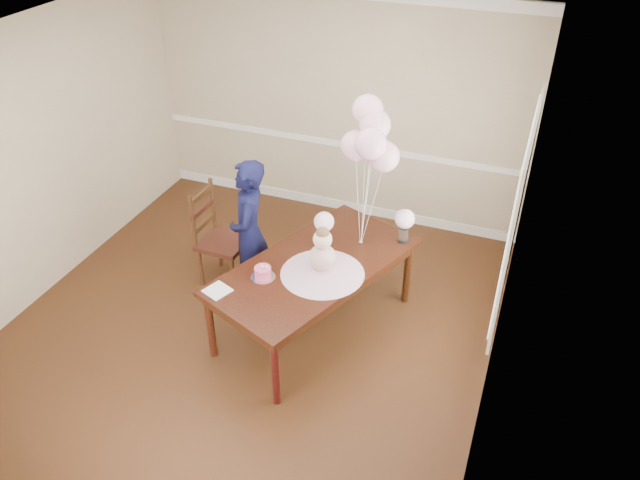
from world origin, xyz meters
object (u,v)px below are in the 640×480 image
(dining_table_top, at_px, (314,267))
(woman, at_px, (249,233))
(birthday_cake, at_px, (263,272))
(dining_chair_seat, at_px, (224,242))

(dining_table_top, xyz_separation_m, woman, (-0.76, 0.21, 0.05))
(birthday_cake, bearing_deg, woman, 126.27)
(dining_chair_seat, xyz_separation_m, woman, (0.39, -0.15, 0.30))
(woman, bearing_deg, dining_chair_seat, -130.50)
(birthday_cake, bearing_deg, dining_table_top, 44.39)
(dining_chair_seat, bearing_deg, dining_table_top, -16.13)
(dining_table_top, height_order, woman, woman)
(dining_table_top, xyz_separation_m, dining_chair_seat, (-1.15, 0.37, -0.24))
(dining_table_top, distance_m, birthday_cake, 0.50)
(woman, bearing_deg, dining_table_top, 55.25)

